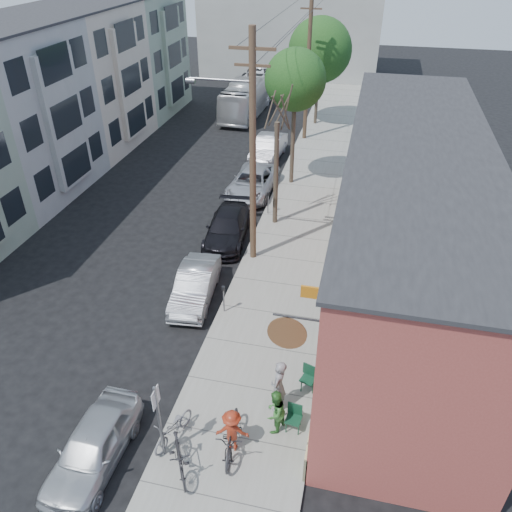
% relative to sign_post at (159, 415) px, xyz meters
% --- Properties ---
extents(ground, '(120.00, 120.00, 0.00)m').
position_rel_sign_post_xyz_m(ground, '(-2.35, 5.02, -1.83)').
color(ground, black).
extents(sidewalk, '(4.50, 58.00, 0.15)m').
position_rel_sign_post_xyz_m(sidewalk, '(1.90, 16.02, -1.76)').
color(sidewalk, gray).
rests_on(sidewalk, ground).
extents(cafe_building, '(6.60, 20.20, 6.61)m').
position_rel_sign_post_xyz_m(cafe_building, '(6.64, 10.02, 1.47)').
color(cafe_building, '#9A4139').
rests_on(cafe_building, ground).
extents(apartment_row, '(6.30, 32.00, 9.00)m').
position_rel_sign_post_xyz_m(apartment_row, '(-14.20, 19.02, 2.67)').
color(apartment_row, gray).
rests_on(apartment_row, ground).
extents(end_cap_building, '(18.00, 8.00, 12.00)m').
position_rel_sign_post_xyz_m(end_cap_building, '(-4.35, 47.02, 4.17)').
color(end_cap_building, '#A1A29D').
rests_on(end_cap_building, ground).
extents(sign_post, '(0.07, 0.45, 2.80)m').
position_rel_sign_post_xyz_m(sign_post, '(0.00, 0.00, 0.00)').
color(sign_post, slate).
rests_on(sign_post, sidewalk).
extents(parking_meter_near, '(0.14, 0.14, 1.24)m').
position_rel_sign_post_xyz_m(parking_meter_near, '(-0.10, 6.66, -0.85)').
color(parking_meter_near, slate).
rests_on(parking_meter_near, sidewalk).
extents(parking_meter_far, '(0.14, 0.14, 1.24)m').
position_rel_sign_post_xyz_m(parking_meter_far, '(-0.10, 15.16, -0.85)').
color(parking_meter_far, slate).
rests_on(parking_meter_far, sidewalk).
extents(utility_pole_near, '(3.57, 0.28, 10.00)m').
position_rel_sign_post_xyz_m(utility_pole_near, '(0.04, 10.85, 3.58)').
color(utility_pole_near, '#503A28').
rests_on(utility_pole_near, sidewalk).
extents(utility_pole_far, '(1.80, 0.28, 10.00)m').
position_rel_sign_post_xyz_m(utility_pole_far, '(0.10, 27.15, 3.51)').
color(utility_pole_far, '#503A28').
rests_on(utility_pole_far, sidewalk).
extents(tree_bare, '(0.24, 0.24, 5.33)m').
position_rel_sign_post_xyz_m(tree_bare, '(0.45, 14.32, 0.98)').
color(tree_bare, '#44392C').
rests_on(tree_bare, sidewalk).
extents(tree_leafy_mid, '(3.36, 3.36, 7.72)m').
position_rel_sign_post_xyz_m(tree_leafy_mid, '(0.45, 19.39, 4.33)').
color(tree_leafy_mid, '#44392C').
rests_on(tree_leafy_mid, sidewalk).
extents(tree_leafy_far, '(4.68, 4.68, 7.77)m').
position_rel_sign_post_xyz_m(tree_leafy_far, '(0.45, 30.69, 3.74)').
color(tree_leafy_far, '#44392C').
rests_on(tree_leafy_far, sidewalk).
extents(patio_chair_a, '(0.56, 0.56, 0.88)m').
position_rel_sign_post_xyz_m(patio_chair_a, '(3.54, 1.71, -1.24)').
color(patio_chair_a, '#103C26').
rests_on(patio_chair_a, sidewalk).
extents(patio_chair_b, '(0.63, 0.63, 0.88)m').
position_rel_sign_post_xyz_m(patio_chair_b, '(3.74, 3.42, -1.24)').
color(patio_chair_b, '#103C26').
rests_on(patio_chair_b, sidewalk).
extents(patron_grey, '(0.55, 0.76, 1.95)m').
position_rel_sign_post_xyz_m(patron_grey, '(2.92, 2.41, -0.71)').
color(patron_grey, gray).
rests_on(patron_grey, sidewalk).
extents(patron_green, '(0.81, 0.92, 1.58)m').
position_rel_sign_post_xyz_m(patron_green, '(2.98, 1.57, -0.89)').
color(patron_green, '#397E32').
rests_on(patron_green, sidewalk).
extents(cyclist, '(1.05, 0.69, 1.52)m').
position_rel_sign_post_xyz_m(cyclist, '(1.90, 0.65, -0.92)').
color(cyclist, maroon).
rests_on(cyclist, sidewalk).
extents(cyclist_bike, '(1.00, 2.21, 1.12)m').
position_rel_sign_post_xyz_m(cyclist_bike, '(1.90, 0.65, -1.12)').
color(cyclist_bike, black).
rests_on(cyclist_bike, sidewalk).
extents(parked_bike_a, '(1.39, 1.93, 1.15)m').
position_rel_sign_post_xyz_m(parked_bike_a, '(0.64, -0.37, -1.11)').
color(parked_bike_a, black).
rests_on(parked_bike_a, sidewalk).
extents(parked_bike_b, '(1.10, 1.84, 0.91)m').
position_rel_sign_post_xyz_m(parked_bike_b, '(0.11, 0.55, -1.23)').
color(parked_bike_b, slate).
rests_on(parked_bike_b, sidewalk).
extents(car_0, '(1.63, 3.97, 1.35)m').
position_rel_sign_post_xyz_m(car_0, '(-1.89, -0.58, -1.16)').
color(car_0, '#B9BDC2').
rests_on(car_0, ground).
extents(car_1, '(1.83, 4.22, 1.35)m').
position_rel_sign_post_xyz_m(car_1, '(-1.55, 7.40, -1.16)').
color(car_1, '#AEB0B6').
rests_on(car_1, ground).
extents(car_2, '(2.31, 4.82, 1.35)m').
position_rel_sign_post_xyz_m(car_2, '(-1.55, 12.29, -1.16)').
color(car_2, black).
rests_on(car_2, ground).
extents(car_3, '(2.52, 5.11, 1.39)m').
position_rel_sign_post_xyz_m(car_3, '(-1.55, 17.63, -1.14)').
color(car_3, '#B9BBC2').
rests_on(car_3, ground).
extents(car_4, '(1.88, 4.74, 1.53)m').
position_rel_sign_post_xyz_m(car_4, '(-1.74, 22.96, -1.06)').
color(car_4, '#A5A5AC').
rests_on(car_4, ground).
extents(bus, '(2.66, 10.31, 2.86)m').
position_rel_sign_post_xyz_m(bus, '(-5.44, 32.76, -0.40)').
color(bus, white).
rests_on(bus, ground).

